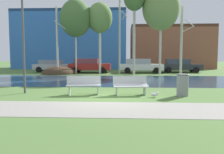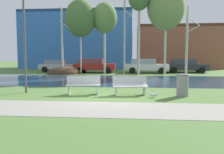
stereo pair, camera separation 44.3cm
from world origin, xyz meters
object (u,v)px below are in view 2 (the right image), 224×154
object	(u,v)px
bench_right	(130,85)
parked_hatch_third_white	(146,66)
seagull	(154,95)
streetlamp	(24,16)
trash_bin	(183,85)
parked_wagon_fourth_dark	(186,65)
parked_van_nearest_silver	(60,65)
parked_sedan_second_red	(94,65)
bench_left	(83,84)

from	to	relation	value
bench_right	parked_hatch_third_white	size ratio (longest dim) A/B	0.36
seagull	streetlamp	world-z (taller)	streetlamp
trash_bin	seagull	distance (m)	1.41
parked_wagon_fourth_dark	bench_right	bearing A→B (deg)	-110.32
parked_van_nearest_silver	parked_sedan_second_red	size ratio (longest dim) A/B	1.03
parked_hatch_third_white	bench_right	bearing A→B (deg)	-95.62
bench_left	parked_sedan_second_red	xyz separation A→B (m)	(-1.92, 14.72, 0.34)
bench_right	streetlamp	size ratio (longest dim) A/B	0.29
parked_hatch_third_white	parked_wagon_fourth_dark	xyz separation A→B (m)	(4.40, 1.02, -0.02)
bench_right	seagull	size ratio (longest dim) A/B	4.02
bench_left	parked_van_nearest_silver	world-z (taller)	parked_van_nearest_silver
trash_bin	parked_hatch_third_white	xyz separation A→B (m)	(-0.90, 14.94, 0.28)
parked_van_nearest_silver	parked_sedan_second_red	bearing A→B (deg)	-12.07
parked_sedan_second_red	parked_wagon_fourth_dark	world-z (taller)	parked_sedan_second_red
seagull	streetlamp	size ratio (longest dim) A/B	0.07
bench_right	parked_van_nearest_silver	xyz separation A→B (m)	(-8.27, 15.60, 0.27)
bench_left	parked_sedan_second_red	world-z (taller)	parked_sedan_second_red
seagull	bench_right	bearing A→B (deg)	151.56
seagull	trash_bin	bearing A→B (deg)	17.58
parked_sedan_second_red	parked_wagon_fourth_dark	size ratio (longest dim) A/B	1.00
bench_left	streetlamp	xyz separation A→B (m)	(-2.95, 0.28, 3.29)
bench_left	trash_bin	world-z (taller)	trash_bin
bench_right	parked_van_nearest_silver	size ratio (longest dim) A/B	0.36
bench_right	parked_wagon_fourth_dark	xyz separation A→B (m)	(5.85, 15.80, 0.31)
bench_right	seagull	xyz separation A→B (m)	(1.06, -0.57, -0.34)
bench_left	bench_right	bearing A→B (deg)	0.00
streetlamp	parked_van_nearest_silver	xyz separation A→B (m)	(-3.13, 15.33, -3.02)
parked_hatch_third_white	trash_bin	bearing A→B (deg)	-86.54
bench_right	bench_left	bearing A→B (deg)	180.00
seagull	parked_sedan_second_red	distance (m)	16.15
parked_van_nearest_silver	parked_sedan_second_red	world-z (taller)	parked_sedan_second_red
bench_right	seagull	bearing A→B (deg)	-28.44
bench_left	parked_van_nearest_silver	size ratio (longest dim) A/B	0.36
trash_bin	bench_left	bearing A→B (deg)	177.94
seagull	parked_sedan_second_red	world-z (taller)	parked_sedan_second_red
bench_left	parked_hatch_third_white	size ratio (longest dim) A/B	0.36
parked_wagon_fourth_dark	parked_hatch_third_white	bearing A→B (deg)	-166.96
trash_bin	parked_van_nearest_silver	xyz separation A→B (m)	(-10.63, 15.77, 0.22)
parked_wagon_fourth_dark	parked_van_nearest_silver	bearing A→B (deg)	-179.23
trash_bin	parked_van_nearest_silver	distance (m)	19.02
parked_sedan_second_red	parked_wagon_fourth_dark	bearing A→B (deg)	6.19
bench_left	parked_sedan_second_red	distance (m)	14.84
seagull	parked_wagon_fourth_dark	world-z (taller)	parked_wagon_fourth_dark
bench_left	bench_right	distance (m)	2.19
bench_right	parked_hatch_third_white	distance (m)	14.85
bench_right	trash_bin	size ratio (longest dim) A/B	1.66
parked_van_nearest_silver	parked_hatch_third_white	size ratio (longest dim) A/B	1.01
bench_left	parked_van_nearest_silver	xyz separation A→B (m)	(-6.08, 15.60, 0.27)
parked_van_nearest_silver	bench_left	bearing A→B (deg)	-68.72
parked_van_nearest_silver	parked_hatch_third_white	xyz separation A→B (m)	(9.72, -0.83, 0.06)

